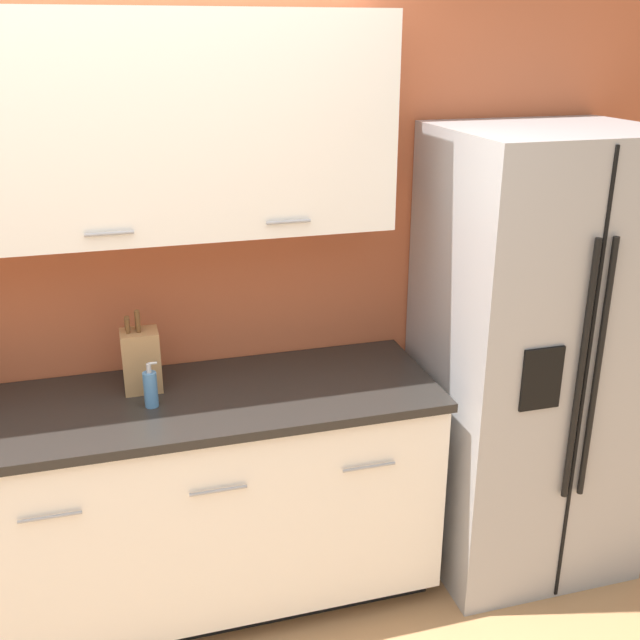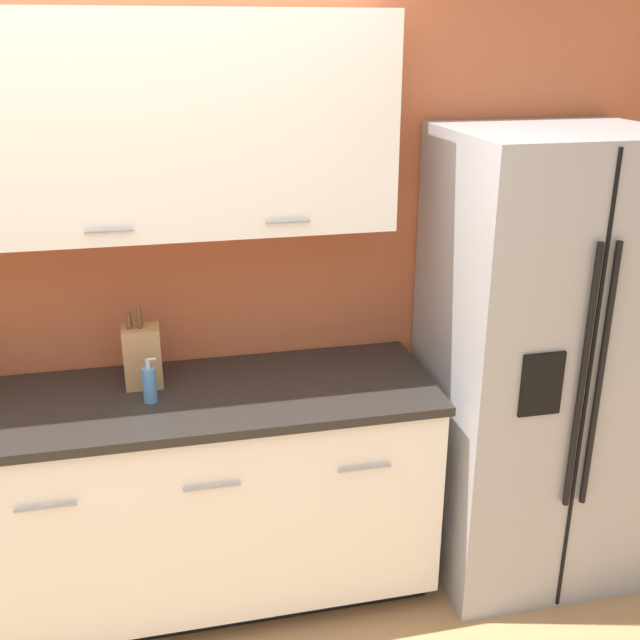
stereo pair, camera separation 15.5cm
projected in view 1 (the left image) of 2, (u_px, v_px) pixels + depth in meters
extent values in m
cube|color=#BC5B38|center=(84.00, 280.00, 2.87)|extent=(10.00, 0.05, 2.60)
cube|color=white|center=(99.00, 129.00, 2.52)|extent=(2.04, 0.32, 0.76)
cylinder|color=#99999E|center=(109.00, 234.00, 2.48)|extent=(0.16, 0.01, 0.01)
cylinder|color=#99999E|center=(289.00, 222.00, 2.64)|extent=(0.16, 0.01, 0.01)
cube|color=black|center=(146.00, 591.00, 3.07)|extent=(2.26, 0.54, 0.09)
cube|color=white|center=(137.00, 505.00, 2.87)|extent=(2.30, 0.62, 0.80)
cube|color=black|center=(127.00, 410.00, 2.71)|extent=(2.32, 0.64, 0.03)
cylinder|color=#99999E|center=(50.00, 517.00, 2.43)|extent=(0.20, 0.01, 0.01)
cylinder|color=#99999E|center=(218.00, 491.00, 2.58)|extent=(0.20, 0.01, 0.01)
cylinder|color=#99999E|center=(369.00, 467.00, 2.72)|extent=(0.20, 0.01, 0.01)
cube|color=#9E9EA0|center=(531.00, 358.00, 3.09)|extent=(0.82, 0.72, 1.86)
cube|color=black|center=(583.00, 396.00, 2.76)|extent=(0.01, 0.01, 1.83)
cylinder|color=black|center=(580.00, 375.00, 2.71)|extent=(0.02, 0.02, 1.02)
cylinder|color=black|center=(597.00, 373.00, 2.73)|extent=(0.02, 0.02, 1.02)
cube|color=black|center=(542.00, 379.00, 2.68)|extent=(0.16, 0.01, 0.24)
cube|color=#A87A4C|center=(141.00, 361.00, 2.79)|extent=(0.14, 0.12, 0.24)
cylinder|color=brown|center=(127.00, 324.00, 2.74)|extent=(0.02, 0.03, 0.06)
cylinder|color=brown|center=(127.00, 326.00, 2.71)|extent=(0.02, 0.03, 0.06)
cylinder|color=brown|center=(137.00, 320.00, 2.75)|extent=(0.02, 0.04, 0.08)
cylinder|color=brown|center=(138.00, 321.00, 2.72)|extent=(0.02, 0.04, 0.09)
cylinder|color=#4C7FB2|center=(151.00, 389.00, 2.68)|extent=(0.05, 0.05, 0.13)
cylinder|color=#B2B2B5|center=(149.00, 368.00, 2.65)|extent=(0.02, 0.02, 0.04)
cylinder|color=#B2B2B5|center=(153.00, 363.00, 2.65)|extent=(0.03, 0.01, 0.01)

